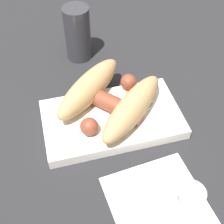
% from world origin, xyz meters
% --- Properties ---
extents(ground_plane, '(3.00, 3.00, 0.00)m').
position_xyz_m(ground_plane, '(0.00, 0.00, 0.00)').
color(ground_plane, '#232326').
extents(food_tray, '(0.27, 0.15, 0.02)m').
position_xyz_m(food_tray, '(0.00, 0.00, 0.01)').
color(food_tray, silver).
rests_on(food_tray, ground_plane).
extents(bread_roll, '(0.24, 0.24, 0.06)m').
position_xyz_m(bread_roll, '(0.00, 0.02, 0.05)').
color(bread_roll, tan).
rests_on(bread_roll, food_tray).
extents(sausage, '(0.14, 0.13, 0.03)m').
position_xyz_m(sausage, '(0.00, 0.02, 0.04)').
color(sausage, brown).
rests_on(sausage, food_tray).
extents(pickled_veggies, '(0.07, 0.07, 0.00)m').
position_xyz_m(pickled_veggies, '(0.05, 0.03, 0.02)').
color(pickled_veggies, orange).
rests_on(pickled_veggies, food_tray).
extents(napkin, '(0.17, 0.17, 0.00)m').
position_xyz_m(napkin, '(0.03, -0.19, 0.00)').
color(napkin, white).
rests_on(napkin, ground_plane).
extents(condiment_cup_near, '(0.05, 0.05, 0.03)m').
position_xyz_m(condiment_cup_near, '(0.03, -0.20, 0.01)').
color(condiment_cup_near, silver).
rests_on(condiment_cup_near, ground_plane).
extents(condiment_cup_far, '(0.05, 0.05, 0.03)m').
position_xyz_m(condiment_cup_far, '(0.08, -0.19, 0.01)').
color(condiment_cup_far, silver).
rests_on(condiment_cup_far, ground_plane).
extents(drink_glass, '(0.06, 0.06, 0.13)m').
position_xyz_m(drink_glass, '(-0.02, 0.23, 0.06)').
color(drink_glass, '#333338').
rests_on(drink_glass, ground_plane).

